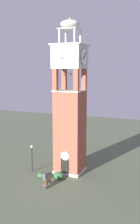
{
  "coord_description": "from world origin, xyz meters",
  "views": [
    {
      "loc": [
        13.06,
        -31.71,
        13.35
      ],
      "look_at": [
        0.0,
        0.0,
        7.81
      ],
      "focal_mm": 44.38,
      "sensor_mm": 36.0,
      "label": 1
    }
  ],
  "objects_px": {
    "clock_tower": "(70,111)",
    "trash_bin": "(45,176)",
    "lamp_post": "(32,153)",
    "park_bench": "(47,182)"
  },
  "relations": [
    {
      "from": "clock_tower",
      "to": "trash_bin",
      "type": "relative_size",
      "value": 24.03
    },
    {
      "from": "lamp_post",
      "to": "trash_bin",
      "type": "distance_m",
      "value": 3.87
    },
    {
      "from": "clock_tower",
      "to": "trash_bin",
      "type": "xyz_separation_m",
      "value": [
        -1.77,
        -3.7,
        -7.58
      ]
    },
    {
      "from": "clock_tower",
      "to": "lamp_post",
      "type": "bearing_deg",
      "value": -156.87
    },
    {
      "from": "clock_tower",
      "to": "lamp_post",
      "type": "xyz_separation_m",
      "value": [
        -4.51,
        -1.93,
        -5.52
      ]
    },
    {
      "from": "trash_bin",
      "to": "lamp_post",
      "type": "bearing_deg",
      "value": 147.22
    },
    {
      "from": "lamp_post",
      "to": "trash_bin",
      "type": "height_order",
      "value": "lamp_post"
    },
    {
      "from": "park_bench",
      "to": "lamp_post",
      "type": "distance_m",
      "value": 5.53
    },
    {
      "from": "clock_tower",
      "to": "park_bench",
      "type": "height_order",
      "value": "clock_tower"
    },
    {
      "from": "park_bench",
      "to": "lamp_post",
      "type": "height_order",
      "value": "lamp_post"
    }
  ]
}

